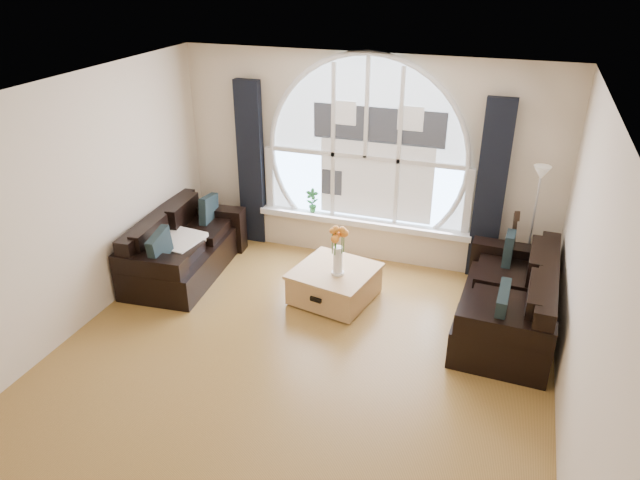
{
  "coord_description": "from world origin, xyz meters",
  "views": [
    {
      "loc": [
        1.8,
        -4.34,
        3.78
      ],
      "look_at": [
        0.0,
        0.9,
        1.05
      ],
      "focal_mm": 32.92,
      "sensor_mm": 36.0,
      "label": 1
    }
  ],
  "objects_px": {
    "sofa_right": "(507,298)",
    "vase_flowers": "(338,244)",
    "guitar": "(512,248)",
    "floor_lamp": "(532,230)",
    "sofa_left": "(185,245)",
    "potted_plant": "(312,201)",
    "coffee_chest": "(335,283)"
  },
  "relations": [
    {
      "from": "coffee_chest",
      "to": "floor_lamp",
      "type": "height_order",
      "value": "floor_lamp"
    },
    {
      "from": "sofa_right",
      "to": "coffee_chest",
      "type": "relative_size",
      "value": 2.08
    },
    {
      "from": "sofa_left",
      "to": "guitar",
      "type": "distance_m",
      "value": 4.1
    },
    {
      "from": "sofa_left",
      "to": "potted_plant",
      "type": "bearing_deg",
      "value": 37.39
    },
    {
      "from": "sofa_left",
      "to": "potted_plant",
      "type": "xyz_separation_m",
      "value": [
        1.31,
        1.2,
        0.32
      ]
    },
    {
      "from": "vase_flowers",
      "to": "guitar",
      "type": "distance_m",
      "value": 2.19
    },
    {
      "from": "floor_lamp",
      "to": "sofa_right",
      "type": "bearing_deg",
      "value": -100.21
    },
    {
      "from": "guitar",
      "to": "potted_plant",
      "type": "bearing_deg",
      "value": 162.27
    },
    {
      "from": "vase_flowers",
      "to": "potted_plant",
      "type": "height_order",
      "value": "vase_flowers"
    },
    {
      "from": "guitar",
      "to": "sofa_right",
      "type": "bearing_deg",
      "value": -102.83
    },
    {
      "from": "sofa_right",
      "to": "vase_flowers",
      "type": "bearing_deg",
      "value": -174.65
    },
    {
      "from": "sofa_left",
      "to": "vase_flowers",
      "type": "distance_m",
      "value": 2.12
    },
    {
      "from": "sofa_left",
      "to": "guitar",
      "type": "bearing_deg",
      "value": 9.21
    },
    {
      "from": "sofa_right",
      "to": "guitar",
      "type": "height_order",
      "value": "guitar"
    },
    {
      "from": "coffee_chest",
      "to": "vase_flowers",
      "type": "distance_m",
      "value": 0.58
    },
    {
      "from": "sofa_left",
      "to": "guitar",
      "type": "xyz_separation_m",
      "value": [
        3.97,
        1.0,
        0.13
      ]
    },
    {
      "from": "coffee_chest",
      "to": "floor_lamp",
      "type": "bearing_deg",
      "value": 36.47
    },
    {
      "from": "potted_plant",
      "to": "coffee_chest",
      "type": "bearing_deg",
      "value": -59.32
    },
    {
      "from": "sofa_right",
      "to": "sofa_left",
      "type": "bearing_deg",
      "value": -177.41
    },
    {
      "from": "sofa_right",
      "to": "vase_flowers",
      "type": "xyz_separation_m",
      "value": [
        -1.9,
        -0.1,
        0.39
      ]
    },
    {
      "from": "guitar",
      "to": "potted_plant",
      "type": "distance_m",
      "value": 2.67
    },
    {
      "from": "floor_lamp",
      "to": "potted_plant",
      "type": "xyz_separation_m",
      "value": [
        -2.85,
        0.2,
        -0.08
      ]
    },
    {
      "from": "coffee_chest",
      "to": "vase_flowers",
      "type": "relative_size",
      "value": 1.28
    },
    {
      "from": "vase_flowers",
      "to": "potted_plant",
      "type": "xyz_separation_m",
      "value": [
        -0.77,
        1.28,
        -0.07
      ]
    },
    {
      "from": "potted_plant",
      "to": "sofa_right",
      "type": "bearing_deg",
      "value": -23.87
    },
    {
      "from": "vase_flowers",
      "to": "floor_lamp",
      "type": "bearing_deg",
      "value": 27.57
    },
    {
      "from": "guitar",
      "to": "potted_plant",
      "type": "relative_size",
      "value": 3.16
    },
    {
      "from": "sofa_left",
      "to": "floor_lamp",
      "type": "xyz_separation_m",
      "value": [
        4.16,
        1.0,
        0.4
      ]
    },
    {
      "from": "sofa_right",
      "to": "potted_plant",
      "type": "distance_m",
      "value": 2.94
    },
    {
      "from": "vase_flowers",
      "to": "guitar",
      "type": "height_order",
      "value": "vase_flowers"
    },
    {
      "from": "potted_plant",
      "to": "sofa_left",
      "type": "bearing_deg",
      "value": -137.64
    },
    {
      "from": "sofa_left",
      "to": "floor_lamp",
      "type": "distance_m",
      "value": 4.3
    }
  ]
}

